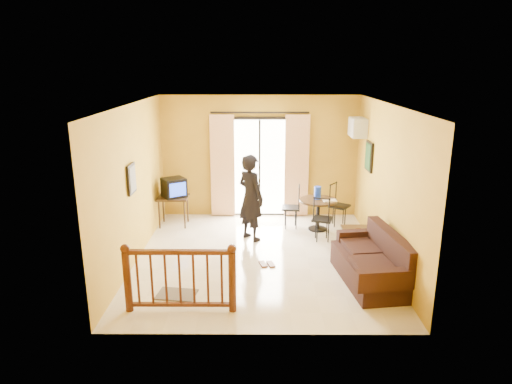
{
  "coord_description": "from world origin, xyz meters",
  "views": [
    {
      "loc": [
        -0.03,
        -7.81,
        3.46
      ],
      "look_at": [
        -0.07,
        0.2,
        1.2
      ],
      "focal_mm": 32.0,
      "sensor_mm": 36.0,
      "label": 1
    }
  ],
  "objects_px": {
    "television": "(174,188)",
    "dining_table": "(318,206)",
    "standing_person": "(251,198)",
    "sofa": "(374,264)",
    "coffee_table": "(359,240)"
  },
  "relations": [
    {
      "from": "dining_table",
      "to": "coffee_table",
      "type": "relative_size",
      "value": 0.85
    },
    {
      "from": "dining_table",
      "to": "standing_person",
      "type": "xyz_separation_m",
      "value": [
        -1.43,
        -0.55,
        0.35
      ]
    },
    {
      "from": "television",
      "to": "dining_table",
      "type": "relative_size",
      "value": 0.76
    },
    {
      "from": "coffee_table",
      "to": "standing_person",
      "type": "distance_m",
      "value": 2.26
    },
    {
      "from": "sofa",
      "to": "standing_person",
      "type": "height_order",
      "value": "standing_person"
    },
    {
      "from": "dining_table",
      "to": "coffee_table",
      "type": "xyz_separation_m",
      "value": [
        0.6,
        -1.33,
        -0.25
      ]
    },
    {
      "from": "dining_table",
      "to": "sofa",
      "type": "height_order",
      "value": "sofa"
    },
    {
      "from": "television",
      "to": "standing_person",
      "type": "xyz_separation_m",
      "value": [
        1.69,
        -0.82,
        0.01
      ]
    },
    {
      "from": "television",
      "to": "dining_table",
      "type": "distance_m",
      "value": 3.15
    },
    {
      "from": "dining_table",
      "to": "sofa",
      "type": "distance_m",
      "value": 2.54
    },
    {
      "from": "standing_person",
      "to": "sofa",
      "type": "bearing_deg",
      "value": -176.24
    },
    {
      "from": "television",
      "to": "standing_person",
      "type": "bearing_deg",
      "value": -58.94
    },
    {
      "from": "sofa",
      "to": "standing_person",
      "type": "xyz_separation_m",
      "value": [
        -2.04,
        1.9,
        0.56
      ]
    },
    {
      "from": "television",
      "to": "coffee_table",
      "type": "relative_size",
      "value": 0.64
    },
    {
      "from": "television",
      "to": "coffee_table",
      "type": "bearing_deg",
      "value": -56.33
    }
  ]
}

